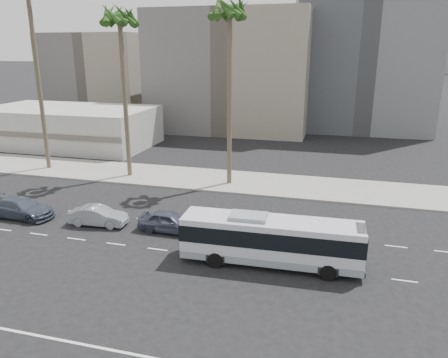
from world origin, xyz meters
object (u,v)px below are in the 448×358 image
(car_a, at_px, (169,221))
(car_b, at_px, (98,216))
(palm_near, at_px, (230,15))
(palm_mid, at_px, (120,22))
(city_bus, at_px, (271,239))
(car_c, at_px, (21,208))

(car_a, height_order, car_b, car_a)
(palm_near, relative_size, palm_mid, 1.02)
(city_bus, bearing_deg, palm_near, 111.48)
(car_a, relative_size, palm_near, 0.27)
(city_bus, bearing_deg, car_b, 166.83)
(palm_mid, bearing_deg, car_a, -52.22)
(palm_near, height_order, palm_mid, palm_near)
(car_a, xyz_separation_m, car_c, (-12.01, -0.50, 0.01))
(car_a, distance_m, car_b, 5.51)
(city_bus, bearing_deg, car_c, 171.11)
(palm_near, distance_m, palm_mid, 10.43)
(car_c, relative_size, palm_mid, 0.32)
(car_c, distance_m, palm_mid, 18.84)
(palm_near, bearing_deg, car_c, -137.35)
(car_c, bearing_deg, palm_mid, -10.55)
(car_a, bearing_deg, city_bus, -109.46)
(city_bus, xyz_separation_m, car_a, (-7.70, 2.91, -0.86))
(car_a, xyz_separation_m, palm_mid, (-9.08, 11.72, 14.05))
(car_c, bearing_deg, car_a, -84.69)
(car_a, distance_m, palm_mid, 20.42)
(city_bus, xyz_separation_m, palm_near, (-6.37, 14.71, 13.59))
(city_bus, relative_size, palm_near, 0.64)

